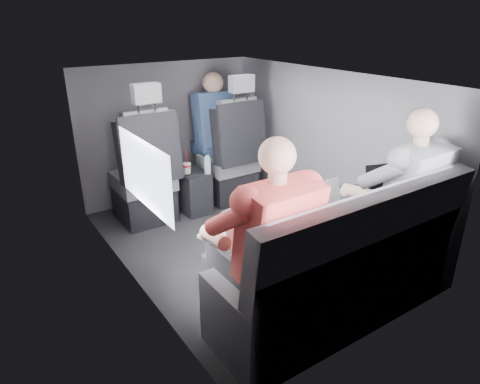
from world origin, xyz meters
TOP-DOWN VIEW (x-y plane):
  - floor at (0.00, 0.00)m, footprint 2.60×2.60m
  - ceiling at (0.00, 0.00)m, footprint 2.60×2.60m
  - panel_left at (-0.90, 0.00)m, footprint 0.02×2.60m
  - panel_right at (0.90, 0.00)m, footprint 0.02×2.60m
  - panel_front at (0.00, 1.30)m, footprint 1.80×0.02m
  - panel_back at (0.00, -1.30)m, footprint 1.80×0.02m
  - side_window at (-0.88, -0.30)m, footprint 0.02×0.75m
  - seatbelt at (0.45, 0.67)m, footprint 0.35×0.11m
  - front_seat_left at (-0.45, 0.84)m, footprint 0.52×0.58m
  - front_seat_right at (0.45, 0.84)m, footprint 0.52×0.58m
  - center_console at (0.00, 0.88)m, footprint 0.24×0.48m
  - rear_bench at (0.00, -1.06)m, footprint 1.60×0.57m
  - soda_cup at (-0.07, 0.79)m, footprint 0.08×0.08m
  - water_bottle at (0.10, 0.70)m, footprint 0.06×0.06m
  - laptop_white at (-0.53, -0.76)m, footprint 0.38×0.39m
  - laptop_silver at (0.00, -0.75)m, footprint 0.35×0.32m
  - laptop_black at (0.62, -0.78)m, footprint 0.42×0.43m
  - passenger_rear_left at (-0.52, -0.97)m, footprint 0.51×0.63m
  - passenger_rear_right at (0.59, -0.97)m, footprint 0.52×0.64m
  - passenger_front_right at (0.41, 1.10)m, footprint 0.40×0.40m

SIDE VIEW (x-z plane):
  - floor at x=0.00m, z-range 0.00..0.00m
  - center_console at x=0.00m, z-range 0.00..0.41m
  - rear_bench at x=0.00m, z-range -0.15..0.77m
  - front_seat_left at x=-0.45m, z-range -0.23..1.03m
  - front_seat_right at x=0.45m, z-range -0.23..1.03m
  - soda_cup at x=-0.07m, z-range 0.34..0.57m
  - water_bottle at x=0.10m, z-range 0.39..0.57m
  - laptop_silver at x=0.00m, z-range 0.51..0.76m
  - laptop_white at x=-0.53m, z-range 0.51..0.76m
  - laptop_black at x=0.62m, z-range 0.51..0.77m
  - passenger_rear_left at x=-0.52m, z-range 0.01..1.26m
  - passenger_rear_right at x=0.59m, z-range 0.01..1.26m
  - panel_left at x=-0.90m, z-range 0.00..1.35m
  - panel_right at x=0.90m, z-range 0.00..1.35m
  - panel_front at x=0.00m, z-range 0.00..1.35m
  - panel_back at x=0.00m, z-range 0.00..1.35m
  - passenger_front_right at x=0.41m, z-range 0.34..1.16m
  - seatbelt at x=0.45m, z-range 0.50..1.10m
  - side_window at x=-0.88m, z-range 0.69..1.11m
  - ceiling at x=0.00m, z-range 1.35..1.35m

